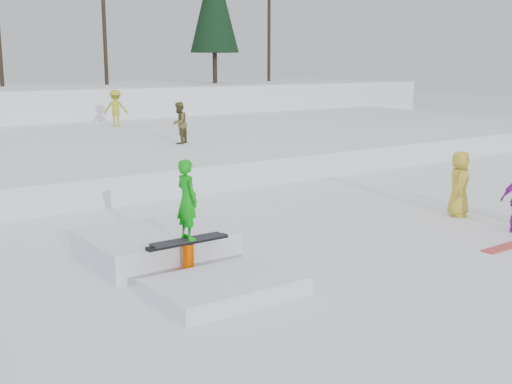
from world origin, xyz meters
TOP-DOWN VIEW (x-y plane):
  - ground at (0.00, 0.00)m, footprint 120.00×120.00m
  - snow_midrise at (0.00, 16.00)m, footprint 50.00×18.00m
  - walker_olive at (4.38, 12.17)m, footprint 0.95×0.91m
  - walker_ygreen at (5.22, 19.69)m, footprint 1.27×1.10m
  - spectator_yellow at (6.02, 1.04)m, footprint 0.94×0.87m
  - loose_board_red at (4.50, -1.32)m, footprint 1.40×0.31m
  - jib_rail_feature at (-1.75, 1.53)m, footprint 2.60×4.40m

SIDE VIEW (x-z plane):
  - ground at x=0.00m, z-range 0.00..0.00m
  - loose_board_red at x=4.50m, z-range 0.00..0.03m
  - jib_rail_feature at x=-1.75m, z-range -0.75..1.36m
  - snow_midrise at x=0.00m, z-range 0.00..0.80m
  - spectator_yellow at x=6.02m, z-range 0.00..1.62m
  - walker_olive at x=4.38m, z-range 0.80..2.34m
  - walker_ygreen at x=5.22m, z-range 0.80..2.51m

